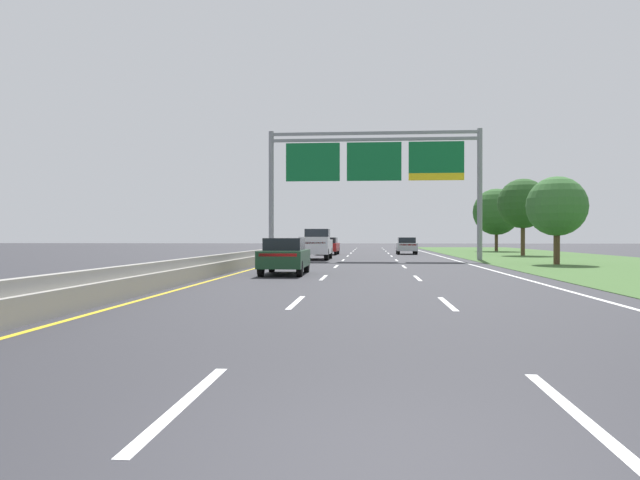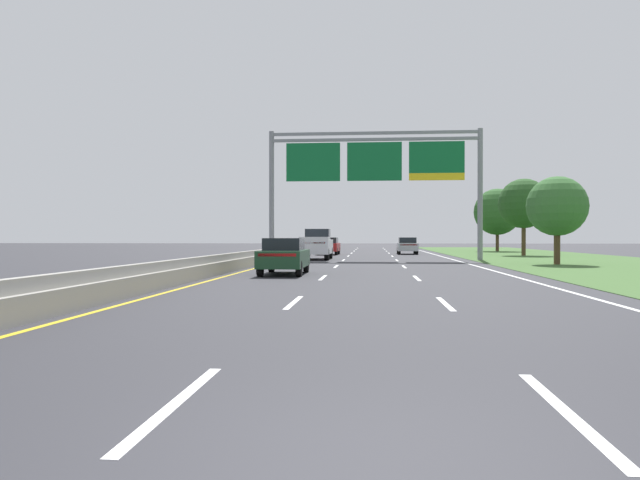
% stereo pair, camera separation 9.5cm
% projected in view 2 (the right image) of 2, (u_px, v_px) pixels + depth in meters
% --- Properties ---
extents(ground_plane, '(220.00, 220.00, 0.00)m').
position_uv_depth(ground_plane, '(370.00, 262.00, 39.06)').
color(ground_plane, '#2B2B30').
extents(lane_striping, '(11.96, 106.00, 0.01)m').
position_uv_depth(lane_striping, '(370.00, 262.00, 38.61)').
color(lane_striping, white).
rests_on(lane_striping, ground).
extents(grass_verge_right, '(14.00, 110.00, 0.02)m').
position_uv_depth(grass_verge_right, '(591.00, 262.00, 37.88)').
color(grass_verge_right, '#3D602D').
rests_on(grass_verge_right, ground).
extents(median_barrier_concrete, '(0.60, 110.00, 0.85)m').
position_uv_depth(median_barrier_concrete, '(270.00, 256.00, 39.62)').
color(median_barrier_concrete, '#99968E').
rests_on(median_barrier_concrete, ground).
extents(overhead_sign_gantry, '(15.06, 0.42, 9.19)m').
position_uv_depth(overhead_sign_gantry, '(374.00, 167.00, 42.18)').
color(overhead_sign_gantry, gray).
rests_on(overhead_sign_gantry, ground).
extents(pickup_truck_white, '(2.00, 5.40, 2.20)m').
position_uv_depth(pickup_truck_white, '(317.00, 244.00, 43.08)').
color(pickup_truck_white, silver).
rests_on(pickup_truck_white, ground).
extents(car_red_left_lane_sedan, '(1.92, 4.44, 1.57)m').
position_uv_depth(car_red_left_lane_sedan, '(329.00, 246.00, 54.59)').
color(car_red_left_lane_sedan, maroon).
rests_on(car_red_left_lane_sedan, ground).
extents(car_darkgreen_left_lane_sedan, '(1.87, 4.42, 1.57)m').
position_uv_depth(car_darkgreen_left_lane_sedan, '(284.00, 255.00, 25.88)').
color(car_darkgreen_left_lane_sedan, '#193D23').
rests_on(car_darkgreen_left_lane_sedan, ground).
extents(car_silver_right_lane_sedan, '(1.85, 4.41, 1.57)m').
position_uv_depth(car_silver_right_lane_sedan, '(407.00, 245.00, 56.22)').
color(car_silver_right_lane_sedan, '#B2B5BA').
rests_on(car_silver_right_lane_sedan, ground).
extents(roadside_tree_mid, '(3.49, 3.49, 5.16)m').
position_uv_depth(roadside_tree_mid, '(557.00, 206.00, 34.88)').
color(roadside_tree_mid, '#4C3823').
rests_on(roadside_tree_mid, ground).
extents(roadside_tree_far, '(4.31, 4.31, 6.68)m').
position_uv_depth(roadside_tree_far, '(524.00, 204.00, 51.75)').
color(roadside_tree_far, '#4C3823').
rests_on(roadside_tree_far, ground).
extents(roadside_tree_distant, '(5.17, 5.17, 7.00)m').
position_uv_depth(roadside_tree_distant, '(497.00, 212.00, 66.53)').
color(roadside_tree_distant, '#4C3823').
rests_on(roadside_tree_distant, ground).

